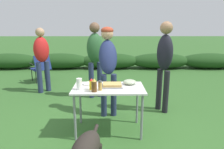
{
  "coord_description": "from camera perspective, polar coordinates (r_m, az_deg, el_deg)",
  "views": [
    {
      "loc": [
        0.04,
        -2.95,
        1.67
      ],
      "look_at": [
        0.06,
        0.22,
        0.89
      ],
      "focal_mm": 32.0,
      "sensor_mm": 36.0,
      "label": 1
    }
  ],
  "objects": [
    {
      "name": "beer_bottle",
      "position": [
        2.88,
        -5.13,
        -3.1
      ],
      "size": [
        0.08,
        0.08,
        0.2
      ],
      "color": "brown",
      "rests_on": "folding_table"
    },
    {
      "name": "shrub_hedge",
      "position": [
        7.95,
        -0.62,
        3.9
      ],
      "size": [
        14.4,
        0.9,
        0.6
      ],
      "color": "#1E4219",
      "rests_on": "ground"
    },
    {
      "name": "ground_plane",
      "position": [
        3.39,
        -0.96,
        -15.68
      ],
      "size": [
        60.0,
        60.0,
        0.0
      ],
      "primitive_type": "plane",
      "color": "#336028"
    },
    {
      "name": "paper_cup_stack",
      "position": [
        2.99,
        -9.34,
        -2.71
      ],
      "size": [
        0.08,
        0.08,
        0.17
      ],
      "primitive_type": "cylinder",
      "color": "white",
      "rests_on": "folding_table"
    },
    {
      "name": "mixing_bowl",
      "position": [
        3.25,
        5.08,
        -2.14
      ],
      "size": [
        0.21,
        0.21,
        0.08
      ],
      "primitive_type": "ellipsoid",
      "color": "#ADBC99",
      "rests_on": "folding_table"
    },
    {
      "name": "standing_person_in_red_jacket",
      "position": [
        4.61,
        -4.87,
        6.06
      ],
      "size": [
        0.45,
        0.39,
        1.74
      ],
      "rotation": [
        0.0,
        0.0,
        0.39
      ],
      "color": "#232D4C",
      "rests_on": "ground"
    },
    {
      "name": "food_tray",
      "position": [
        3.11,
        0.04,
        -3.08
      ],
      "size": [
        0.32,
        0.24,
        0.06
      ],
      "color": "#9E9EA3",
      "rests_on": "folding_table"
    },
    {
      "name": "standing_person_in_dark_puffer",
      "position": [
        3.92,
        14.77,
        4.55
      ],
      "size": [
        0.38,
        0.42,
        1.75
      ],
      "rotation": [
        0.0,
        0.0,
        -1.05
      ],
      "color": "black",
      "rests_on": "ground"
    },
    {
      "name": "camp_chair_green_behind_table",
      "position": [
        6.35,
        -19.62,
        2.09
      ],
      "size": [
        0.72,
        0.75,
        0.83
      ],
      "rotation": [
        0.0,
        0.0,
        0.65
      ],
      "color": "navy",
      "rests_on": "ground"
    },
    {
      "name": "mustard_bottle",
      "position": [
        2.97,
        -5.88,
        -2.79
      ],
      "size": [
        0.07,
        0.07,
        0.17
      ],
      "color": "yellow",
      "rests_on": "folding_table"
    },
    {
      "name": "standing_person_in_olive_jacket",
      "position": [
        3.69,
        -1.16,
        4.18
      ],
      "size": [
        0.38,
        0.5,
        1.65
      ],
      "rotation": [
        0.0,
        0.0,
        0.11
      ],
      "color": "#232D4C",
      "rests_on": "ground"
    },
    {
      "name": "spice_jar",
      "position": [
        2.94,
        -3.42,
        -3.2
      ],
      "size": [
        0.06,
        0.06,
        0.14
      ],
      "color": "#B2893D",
      "rests_on": "folding_table"
    },
    {
      "name": "standing_person_with_beanie",
      "position": [
        5.28,
        -19.43,
        5.39
      ],
      "size": [
        0.48,
        0.47,
        1.62
      ],
      "rotation": [
        0.0,
        0.0,
        0.76
      ],
      "color": "#232D4C",
      "rests_on": "ground"
    },
    {
      "name": "plate_stack",
      "position": [
        3.26,
        -6.31,
        -2.63
      ],
      "size": [
        0.23,
        0.23,
        0.02
      ],
      "primitive_type": "cylinder",
      "color": "white",
      "rests_on": "folding_table"
    },
    {
      "name": "folding_table",
      "position": [
        3.12,
        -1.01,
        -5.0
      ],
      "size": [
        1.1,
        0.64,
        0.74
      ],
      "color": "silver",
      "rests_on": "ground"
    }
  ]
}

